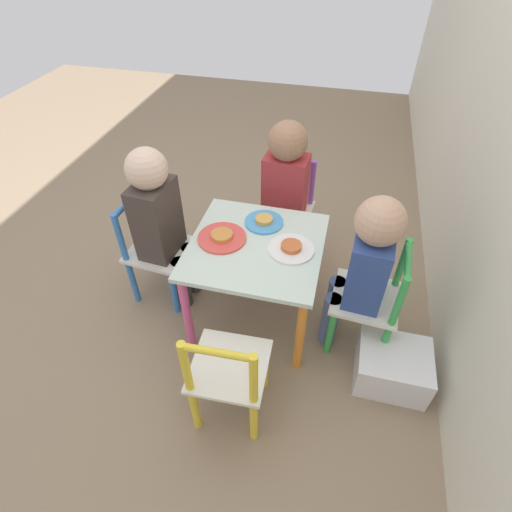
# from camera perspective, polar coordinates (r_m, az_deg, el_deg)

# --- Properties ---
(ground_plane) EXTENTS (6.00, 6.00, 0.00)m
(ground_plane) POSITION_cam_1_polar(r_m,az_deg,el_deg) (1.90, -0.00, -8.08)
(ground_plane) COLOR #8C755B
(kids_table) EXTENTS (0.53, 0.53, 0.43)m
(kids_table) POSITION_cam_1_polar(r_m,az_deg,el_deg) (1.64, -0.00, -0.11)
(kids_table) COLOR silver
(kids_table) RESTS_ON ground_plane
(chair_purple) EXTENTS (0.28, 0.28, 0.51)m
(chair_purple) POSITION_cam_1_polar(r_m,az_deg,el_deg) (2.07, 4.27, 6.38)
(chair_purple) COLOR silver
(chair_purple) RESTS_ON ground_plane
(chair_green) EXTENTS (0.28, 0.28, 0.51)m
(chair_green) POSITION_cam_1_polar(r_m,az_deg,el_deg) (1.68, 16.09, -6.26)
(chair_green) COLOR silver
(chair_green) RESTS_ON ground_plane
(chair_blue) EXTENTS (0.28, 0.28, 0.51)m
(chair_blue) POSITION_cam_1_polar(r_m,az_deg,el_deg) (1.88, -14.14, 0.70)
(chair_blue) COLOR silver
(chair_blue) RESTS_ON ground_plane
(chair_yellow) EXTENTS (0.27, 0.27, 0.51)m
(chair_yellow) POSITION_cam_1_polar(r_m,az_deg,el_deg) (1.42, -4.00, -16.49)
(chair_yellow) COLOR silver
(chair_yellow) RESTS_ON ground_plane
(child_left) EXTENTS (0.23, 0.21, 0.75)m
(child_left) POSITION_cam_1_polar(r_m,az_deg,el_deg) (1.90, 4.12, 10.46)
(child_left) COLOR #7A6B5B
(child_left) RESTS_ON ground_plane
(child_back) EXTENTS (0.21, 0.23, 0.73)m
(child_back) POSITION_cam_1_polar(r_m,az_deg,el_deg) (1.53, 15.29, -0.90)
(child_back) COLOR #4C608E
(child_back) RESTS_ON ground_plane
(child_front) EXTENTS (0.21, 0.22, 0.77)m
(child_front) POSITION_cam_1_polar(r_m,az_deg,el_deg) (1.72, -13.58, 5.46)
(child_front) COLOR #38383D
(child_front) RESTS_ON ground_plane
(plate_left) EXTENTS (0.16, 0.16, 0.03)m
(plate_left) POSITION_cam_1_polar(r_m,az_deg,el_deg) (1.69, 1.15, 4.97)
(plate_left) COLOR #4C9EE0
(plate_left) RESTS_ON kids_table
(plate_back) EXTENTS (0.18, 0.18, 0.03)m
(plate_back) POSITION_cam_1_polar(r_m,az_deg,el_deg) (1.57, 5.04, 1.12)
(plate_back) COLOR white
(plate_back) RESTS_ON kids_table
(plate_front) EXTENTS (0.20, 0.20, 0.03)m
(plate_front) POSITION_cam_1_polar(r_m,az_deg,el_deg) (1.62, -4.89, 2.71)
(plate_front) COLOR #E54C47
(plate_front) RESTS_ON kids_table
(storage_bin) EXTENTS (0.23, 0.28, 0.16)m
(storage_bin) POSITION_cam_1_polar(r_m,az_deg,el_deg) (1.72, 18.88, -14.71)
(storage_bin) COLOR silver
(storage_bin) RESTS_ON ground_plane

